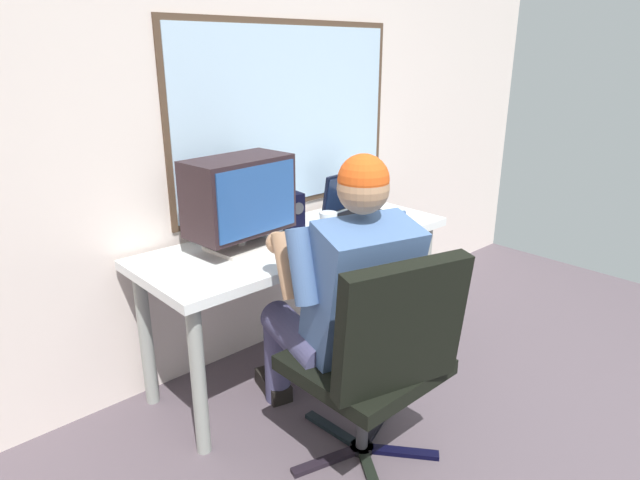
{
  "coord_description": "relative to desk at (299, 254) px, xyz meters",
  "views": [
    {
      "loc": [
        -1.52,
        0.17,
        1.58
      ],
      "look_at": [
        -0.06,
        1.76,
        0.83
      ],
      "focal_mm": 30.6,
      "sensor_mm": 36.0,
      "label": 1
    }
  ],
  "objects": [
    {
      "name": "wall_rear",
      "position": [
        -0.1,
        0.36,
        0.77
      ],
      "size": [
        5.21,
        0.08,
        2.81
      ],
      "color": "silver",
      "rests_on": "ground"
    },
    {
      "name": "person_seated",
      "position": [
        -0.21,
        -0.52,
        0.01
      ],
      "size": [
        0.64,
        0.88,
        1.24
      ],
      "color": "#434266",
      "rests_on": "ground"
    },
    {
      "name": "desk_speaker",
      "position": [
        0.04,
        0.09,
        0.19
      ],
      "size": [
        0.09,
        0.09,
        0.2
      ],
      "color": "black",
      "rests_on": "desk"
    },
    {
      "name": "crt_monitor",
      "position": [
        -0.3,
        0.06,
        0.34
      ],
      "size": [
        0.49,
        0.3,
        0.42
      ],
      "color": "beige",
      "rests_on": "desk"
    },
    {
      "name": "desk",
      "position": [
        0.0,
        0.0,
        0.0
      ],
      "size": [
        1.6,
        0.6,
        0.72
      ],
      "color": "gray",
      "rests_on": "ground"
    },
    {
      "name": "office_chair",
      "position": [
        -0.27,
        -0.78,
        -0.11
      ],
      "size": [
        0.62,
        0.66,
        0.93
      ],
      "color": "black",
      "rests_on": "ground"
    },
    {
      "name": "wine_glass",
      "position": [
        0.1,
        -0.11,
        0.18
      ],
      "size": [
        0.09,
        0.09,
        0.13
      ],
      "color": "silver",
      "rests_on": "desk"
    },
    {
      "name": "laptop",
      "position": [
        0.46,
        0.08,
        0.15
      ],
      "size": [
        0.35,
        0.3,
        0.23
      ],
      "color": "black",
      "rests_on": "desk"
    }
  ]
}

